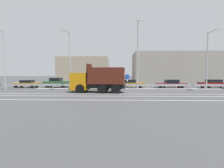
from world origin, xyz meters
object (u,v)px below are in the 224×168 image
object	(u,v)px
street_lamp_1	(69,58)
parked_car_5	(214,84)
street_lamp_0	(3,56)
parked_car_1	(57,83)
parked_car_0	(27,84)
parked_car_2	(95,83)
street_lamp_3	(208,57)
street_lamp_2	(138,53)
parked_car_3	(130,84)
median_road_sign	(127,81)
dump_truck	(92,82)
parked_car_4	(171,84)

from	to	relation	value
street_lamp_1	parked_car_5	bearing A→B (deg)	9.81
street_lamp_0	parked_car_1	size ratio (longest dim) A/B	2.06
parked_car_0	parked_car_2	xyz separation A→B (m)	(11.54, 0.20, 0.05)
street_lamp_3	parked_car_2	bearing A→B (deg)	165.26
street_lamp_0	parked_car_5	xyz separation A→B (m)	(31.87, 3.78, -4.06)
street_lamp_2	parked_car_1	distance (m)	14.42
parked_car_3	parked_car_5	distance (m)	13.48
street_lamp_0	street_lamp_1	distance (m)	9.60
median_road_sign	street_lamp_2	xyz separation A→B (m)	(1.45, -0.34, 3.95)
dump_truck	median_road_sign	world-z (taller)	dump_truck
median_road_sign	parked_car_1	distance (m)	12.27
street_lamp_3	parked_car_2	size ratio (longest dim) A/B	1.61
parked_car_3	parked_car_2	bearing A→B (deg)	-95.11
street_lamp_1	street_lamp_2	distance (m)	9.64
street_lamp_1	parked_car_2	bearing A→B (deg)	54.12
street_lamp_0	street_lamp_3	world-z (taller)	street_lamp_0
street_lamp_3	parked_car_2	world-z (taller)	street_lamp_3
parked_car_2	parked_car_3	distance (m)	5.70
median_road_sign	parked_car_3	xyz separation A→B (m)	(0.62, 3.43, -0.50)
dump_truck	street_lamp_1	world-z (taller)	street_lamp_1
median_road_sign	parked_car_0	distance (m)	17.02
parked_car_3	parked_car_4	size ratio (longest dim) A/B	1.01
street_lamp_2	parked_car_4	size ratio (longest dim) A/B	1.96
parked_car_3	parked_car_5	bearing A→B (deg)	90.22
parked_car_1	parked_car_4	world-z (taller)	parked_car_1
street_lamp_0	median_road_sign	bearing A→B (deg)	0.98
median_road_sign	street_lamp_0	size ratio (longest dim) A/B	0.26
dump_truck	street_lamp_1	bearing A→B (deg)	55.95
dump_truck	parked_car_1	size ratio (longest dim) A/B	1.65
parked_car_4	street_lamp_0	bearing A→B (deg)	98.84
street_lamp_1	street_lamp_3	distance (m)	19.25
parked_car_2	parked_car_4	world-z (taller)	parked_car_2
street_lamp_0	parked_car_5	size ratio (longest dim) A/B	1.79
street_lamp_0	street_lamp_1	bearing A→B (deg)	-0.39
dump_truck	street_lamp_1	xyz separation A→B (m)	(-3.63, 2.96, 3.32)
dump_truck	street_lamp_3	xyz separation A→B (m)	(15.63, 3.02, 3.27)
parked_car_4	street_lamp_2	bearing A→B (deg)	123.97
street_lamp_1	median_road_sign	bearing A→B (deg)	2.58
street_lamp_2	street_lamp_3	size ratio (longest dim) A/B	1.15
dump_truck	parked_car_3	bearing A→B (deg)	-32.27
street_lamp_2	parked_car_0	xyz separation A→B (m)	(-18.05, 4.07, -4.50)
parked_car_1	parked_car_2	size ratio (longest dim) A/B	0.82
street_lamp_2	parked_car_4	bearing A→B (deg)	33.95
street_lamp_3	street_lamp_2	bearing A→B (deg)	-179.83
dump_truck	parked_car_3	distance (m)	8.52
parked_car_0	parked_car_4	size ratio (longest dim) A/B	0.91
street_lamp_3	parked_car_4	bearing A→B (deg)	134.49
median_road_sign	parked_car_0	bearing A→B (deg)	167.30
parked_car_4	parked_car_0	bearing A→B (deg)	89.64
street_lamp_1	parked_car_3	bearing A→B (deg)	23.37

